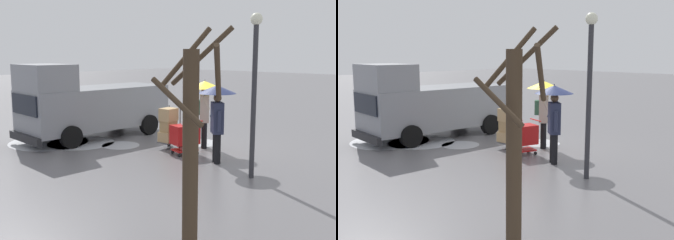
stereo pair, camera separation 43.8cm
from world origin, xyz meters
TOP-DOWN VIEW (x-y plane):
  - ground_plane at (0.00, 0.00)m, footprint 90.00×90.00m
  - slush_patch_near_cluster at (0.71, -0.48)m, footprint 1.24×1.24m
  - slush_patch_under_van at (2.37, 1.58)m, footprint 1.22×1.22m
  - slush_patch_mid_street at (4.50, 2.92)m, footprint 2.61×2.61m
  - slush_patch_far_side at (3.64, 2.24)m, footprint 2.21×2.21m
  - cargo_van_parked_right at (4.10, 1.51)m, footprint 2.40×5.43m
  - shopping_cart_vendor at (0.10, 1.05)m, footprint 0.77×0.95m
  - hand_dolly_boxes at (0.96, 0.82)m, footprint 0.54×0.73m
  - pedestrian_pink_side at (-1.09, 1.11)m, footprint 1.04×1.04m
  - pedestrian_black_side at (0.20, 0.02)m, footprint 1.04×1.04m
  - bare_tree_near at (-3.79, 5.39)m, footprint 1.23×1.17m
  - street_lamp at (-2.55, 1.66)m, footprint 0.28×0.28m

SIDE VIEW (x-z plane):
  - ground_plane at x=0.00m, z-range 0.00..0.00m
  - slush_patch_near_cluster at x=0.71m, z-range 0.00..0.01m
  - slush_patch_under_van at x=2.37m, z-range 0.00..0.01m
  - slush_patch_mid_street at x=4.50m, z-range 0.00..0.01m
  - slush_patch_far_side at x=3.64m, z-range 0.00..0.01m
  - shopping_cart_vendor at x=0.10m, z-range 0.05..1.09m
  - hand_dolly_boxes at x=0.96m, z-range 0.04..1.36m
  - cargo_van_parked_right at x=4.10m, z-range -0.12..2.48m
  - pedestrian_black_side at x=0.20m, z-range 0.50..2.64m
  - pedestrian_pink_side at x=-1.09m, z-range 0.51..2.66m
  - bare_tree_near at x=-3.79m, z-range 0.00..3.38m
  - street_lamp at x=-2.55m, z-range 0.44..4.30m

